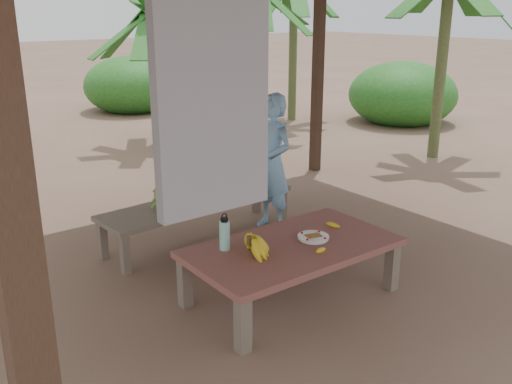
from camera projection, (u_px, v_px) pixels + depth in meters
ground at (267, 268)px, 5.57m from camera, size 80.00×80.00×0.00m
work_table at (292, 252)px, 4.88m from camera, size 1.82×1.03×0.50m
bench at (199, 205)px, 6.15m from camera, size 2.23×0.73×0.45m
ripe_banana_bunch at (249, 245)px, 4.61m from camera, size 0.38×0.36×0.19m
plate at (313, 237)px, 4.97m from camera, size 0.27×0.27×0.04m
loose_banana_front at (321, 250)px, 4.69m from camera, size 0.15×0.08×0.04m
loose_banana_side at (333, 225)px, 5.24m from camera, size 0.10×0.14×0.04m
water_flask at (225, 234)px, 4.73m from camera, size 0.09×0.09×0.32m
green_banana_stalk at (165, 196)px, 5.83m from camera, size 0.26×0.26×0.28m
cooking_pot at (210, 189)px, 6.21m from camera, size 0.20×0.20×0.17m
skewer_rack at (242, 180)px, 6.41m from camera, size 0.18×0.09×0.24m
woman at (272, 163)px, 6.34m from camera, size 0.39×0.58×1.55m
banana_plant_ne at (259, 3)px, 10.68m from camera, size 1.80×1.80×2.97m
banana_plant_n at (152, 26)px, 9.95m from camera, size 1.80×1.80×2.58m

